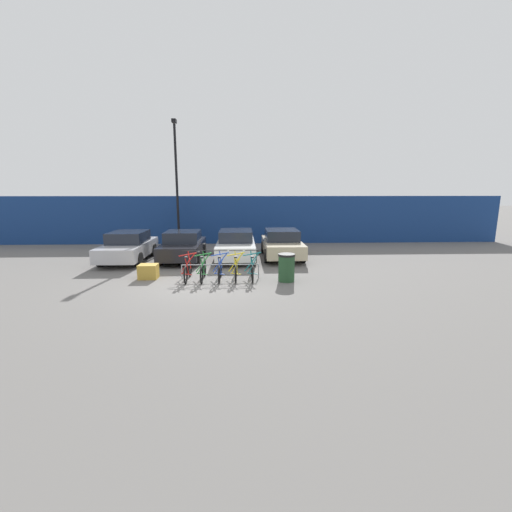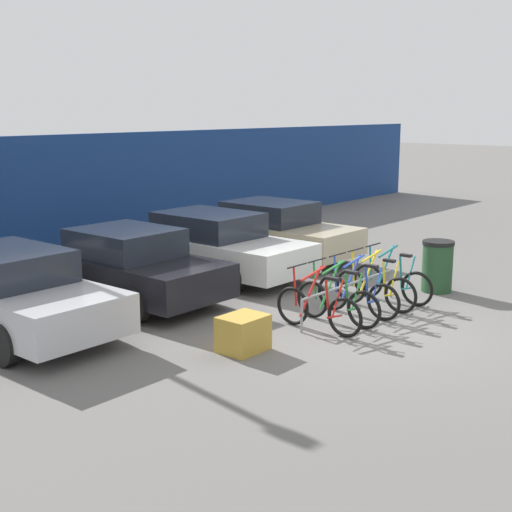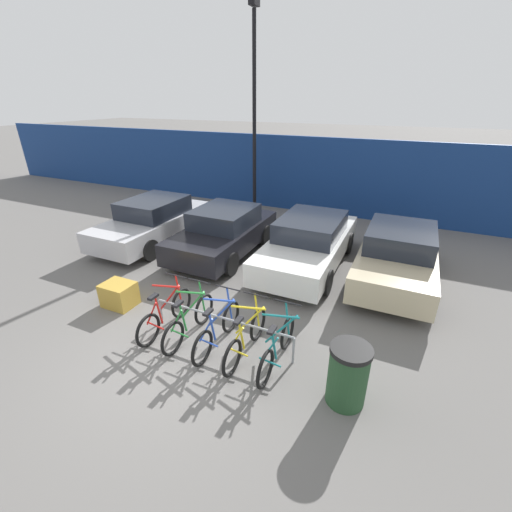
{
  "view_description": "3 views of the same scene",
  "coord_description": "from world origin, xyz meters",
  "views": [
    {
      "loc": [
        1.44,
        -12.05,
        3.34
      ],
      "look_at": [
        2.02,
        1.96,
        0.62
      ],
      "focal_mm": 24.0,
      "sensor_mm": 36.0,
      "label": 1
    },
    {
      "loc": [
        -9.87,
        -5.99,
        3.6
      ],
      "look_at": [
        0.35,
        2.67,
        0.83
      ],
      "focal_mm": 50.0,
      "sensor_mm": 36.0,
      "label": 2
    },
    {
      "loc": [
        3.46,
        -3.93,
        4.34
      ],
      "look_at": [
        0.46,
        2.58,
        1.0
      ],
      "focal_mm": 24.0,
      "sensor_mm": 36.0,
      "label": 3
    }
  ],
  "objects": [
    {
      "name": "bike_rack",
      "position": [
        0.61,
        0.68,
        0.47
      ],
      "size": [
        2.96,
        0.04,
        0.57
      ],
      "color": "gray",
      "rests_on": "ground"
    },
    {
      "name": "bicycle_green",
      "position": [
        -0.03,
        0.53,
        0.38
      ],
      "size": [
        0.68,
        1.71,
        1.05
      ],
      "rotation": [
        0.0,
        0.0,
        -0.01
      ],
      "color": "black",
      "rests_on": "ground"
    },
    {
      "name": "hoarding_wall",
      "position": [
        0.0,
        9.5,
        1.48
      ],
      "size": [
        36.0,
        0.16,
        2.97
      ],
      "primitive_type": "cube",
      "color": "navy",
      "rests_on": "ground"
    },
    {
      "name": "car_white",
      "position": [
        1.15,
        4.62,
        0.69
      ],
      "size": [
        1.91,
        4.56,
        1.4
      ],
      "color": "silver",
      "rests_on": "ground"
    },
    {
      "name": "bicycle_yellow",
      "position": [
        1.21,
        0.53,
        0.38
      ],
      "size": [
        0.68,
        1.71,
        1.05
      ],
      "rotation": [
        0.0,
        0.0,
        0.0
      ],
      "color": "black",
      "rests_on": "ground"
    },
    {
      "name": "car_beige",
      "position": [
        3.44,
        4.76,
        0.69
      ],
      "size": [
        1.91,
        4.26,
        1.4
      ],
      "color": "#C1B28E",
      "rests_on": "ground"
    },
    {
      "name": "car_silver",
      "position": [
        -3.97,
        4.25,
        0.69
      ],
      "size": [
        1.91,
        4.29,
        1.4
      ],
      "color": "#B7B7BC",
      "rests_on": "ground"
    },
    {
      "name": "bicycle_blue",
      "position": [
        0.61,
        0.53,
        0.38
      ],
      "size": [
        0.68,
        1.71,
        1.05
      ],
      "rotation": [
        0.0,
        0.0,
        0.06
      ],
      "color": "black",
      "rests_on": "ground"
    },
    {
      "name": "trash_bin",
      "position": [
        3.08,
        0.22,
        0.52
      ],
      "size": [
        0.63,
        0.63,
        1.03
      ],
      "color": "#234728",
      "rests_on": "ground"
    },
    {
      "name": "cargo_crate",
      "position": [
        -2.14,
        0.81,
        0.28
      ],
      "size": [
        0.7,
        0.56,
        0.55
      ],
      "primitive_type": "cube",
      "color": "#B28C33",
      "rests_on": "ground"
    },
    {
      "name": "bicycle_red",
      "position": [
        -0.6,
        0.53,
        0.38
      ],
      "size": [
        0.68,
        1.71,
        1.05
      ],
      "rotation": [
        0.0,
        0.0,
        -0.06
      ],
      "color": "black",
      "rests_on": "ground"
    },
    {
      "name": "ground_plane",
      "position": [
        0.0,
        0.0,
        0.0
      ],
      "size": [
        120.0,
        120.0,
        0.0
      ],
      "primitive_type": "plane",
      "color": "#605E5B"
    },
    {
      "name": "bicycle_teal",
      "position": [
        1.82,
        0.53,
        0.38
      ],
      "size": [
        0.68,
        1.71,
        1.05
      ],
      "rotation": [
        0.0,
        0.0,
        -0.03
      ],
      "color": "black",
      "rests_on": "ground"
    },
    {
      "name": "lamp_post",
      "position": [
        -2.33,
        8.5,
        3.99
      ],
      "size": [
        0.24,
        0.44,
        7.26
      ],
      "color": "black",
      "rests_on": "ground"
    },
    {
      "name": "car_black",
      "position": [
        -1.4,
        4.34,
        0.69
      ],
      "size": [
        1.91,
        3.98,
        1.4
      ],
      "color": "black",
      "rests_on": "ground"
    }
  ]
}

